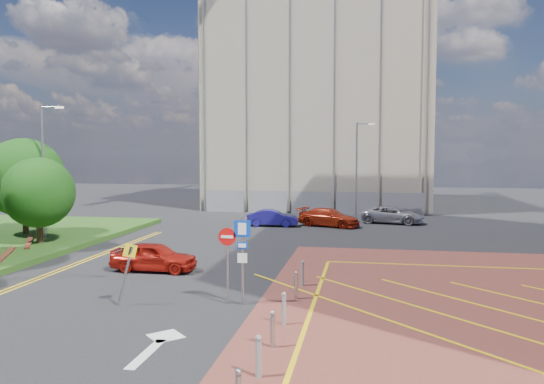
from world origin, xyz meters
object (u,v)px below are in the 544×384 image
(warning_sign, at_px, (127,267))
(car_red_left, at_px, (154,257))
(lamp_left_far, at_px, (44,166))
(car_blue_back, at_px, (273,218))
(tree_d, at_px, (24,178))
(car_red_back, at_px, (329,217))
(lamp_back, at_px, (357,166))
(car_silver_back, at_px, (392,215))
(tree_c, at_px, (39,193))
(sign_cluster, at_px, (237,251))

(warning_sign, bearing_deg, car_red_left, 103.20)
(lamp_left_far, height_order, car_blue_back, lamp_left_far)
(tree_d, bearing_deg, car_red_back, 25.71)
(lamp_back, distance_m, car_red_back, 7.33)
(lamp_left_far, relative_size, car_silver_back, 1.69)
(tree_c, xyz_separation_m, car_red_back, (15.63, 11.97, -2.52))
(warning_sign, xyz_separation_m, car_red_back, (5.61, 21.88, -0.76))
(car_red_back, distance_m, car_silver_back, 5.38)
(warning_sign, xyz_separation_m, car_red_left, (-1.29, 5.51, -0.76))
(sign_cluster, relative_size, car_blue_back, 0.85)
(lamp_back, relative_size, car_red_left, 2.03)
(sign_cluster, xyz_separation_m, car_red_left, (-5.07, 4.61, -1.28))
(lamp_left_far, relative_size, lamp_back, 1.00)
(sign_cluster, bearing_deg, lamp_left_far, 143.18)
(lamp_left_far, distance_m, car_red_left, 12.25)
(car_red_left, relative_size, car_red_back, 0.85)
(car_red_back, bearing_deg, car_blue_back, 118.47)
(tree_c, distance_m, sign_cluster, 16.53)
(tree_d, relative_size, car_blue_back, 1.62)
(tree_d, xyz_separation_m, lamp_back, (20.58, 15.00, 0.49))
(tree_c, relative_size, car_blue_back, 1.31)
(tree_d, xyz_separation_m, car_red_left, (11.73, -7.40, -3.20))
(car_silver_back, bearing_deg, car_red_left, 159.99)
(lamp_left_far, bearing_deg, car_silver_back, 30.58)
(lamp_back, distance_m, car_silver_back, 5.76)
(tree_d, distance_m, car_blue_back, 17.04)
(tree_d, bearing_deg, warning_sign, -44.75)
(car_red_left, xyz_separation_m, car_red_back, (6.90, 16.37, 0.00))
(car_red_left, bearing_deg, warning_sign, -166.60)
(tree_c, height_order, car_blue_back, tree_c)
(car_blue_back, bearing_deg, lamp_back, -45.44)
(lamp_left_far, distance_m, warning_sign, 16.49)
(tree_c, distance_m, lamp_left_far, 2.65)
(sign_cluster, bearing_deg, car_red_left, 137.69)
(lamp_left_far, xyz_separation_m, car_blue_back, (12.41, 9.35, -4.04))
(sign_cluster, distance_m, car_red_back, 21.11)
(car_silver_back, bearing_deg, car_red_back, 130.33)
(sign_cluster, xyz_separation_m, car_red_back, (1.84, 20.99, -1.28))
(car_red_back, bearing_deg, car_red_left, 177.01)
(lamp_back, bearing_deg, warning_sign, -105.16)
(lamp_back, xyz_separation_m, warning_sign, (-7.56, -27.91, -2.93))
(lamp_left_far, bearing_deg, lamp_back, 40.86)
(warning_sign, bearing_deg, lamp_left_far, 132.57)
(car_red_back, bearing_deg, warning_sign, -174.51)
(tree_d, height_order, car_silver_back, tree_d)
(tree_d, distance_m, lamp_left_far, 2.44)
(warning_sign, bearing_deg, tree_d, 135.25)
(warning_sign, height_order, car_blue_back, warning_sign)
(tree_d, xyz_separation_m, warning_sign, (13.02, -12.91, -2.44))
(lamp_left_far, distance_m, car_silver_back, 25.03)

